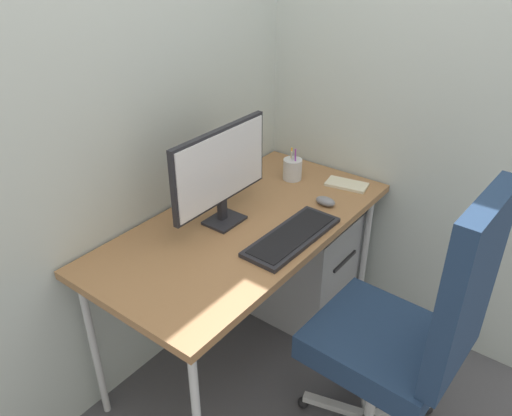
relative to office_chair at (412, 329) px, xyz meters
The scene contains 11 objects.
ground_plane 0.98m from the office_chair, 88.25° to the left, with size 8.00×8.00×0.00m, color #4C4C51.
wall_back 1.38m from the office_chair, 88.82° to the left, with size 2.54×0.04×2.80m, color #B7C1BC.
wall_side_right 1.23m from the office_chair, 38.95° to the left, with size 0.04×1.84×2.80m, color #B7C1BC.
desk 0.77m from the office_chair, 88.25° to the left, with size 1.37×0.68×0.76m.
office_chair is the anchor object (origin of this frame).
filing_cabinet 0.97m from the office_chair, 59.18° to the left, with size 0.42×0.57×0.60m.
monitor 0.93m from the office_chair, 91.61° to the left, with size 0.53×0.13×0.41m.
keyboard 0.56m from the office_chair, 85.70° to the left, with size 0.47×0.18×0.02m.
mouse 0.69m from the office_chair, 58.13° to the left, with size 0.05×0.09×0.04m, color slate.
pen_holder 0.99m from the office_chair, 59.85° to the left, with size 0.09×0.09×0.17m.
notebook 0.84m from the office_chair, 45.28° to the left, with size 0.10×0.19×0.01m, color beige.
Camera 1 is at (-1.41, -1.13, 1.87)m, focal length 35.40 mm.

